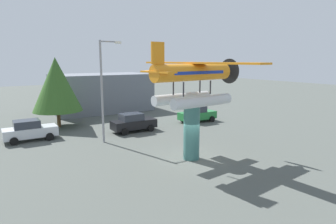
{
  "coord_description": "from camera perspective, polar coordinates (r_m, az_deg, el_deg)",
  "views": [
    {
      "loc": [
        -11.56,
        -15.34,
        6.71
      ],
      "look_at": [
        0.0,
        3.0,
        2.82
      ],
      "focal_mm": 31.05,
      "sensor_mm": 36.0,
      "label": 1
    }
  ],
  "objects": [
    {
      "name": "car_mid_black",
      "position": [
        27.72,
        -6.84,
        -2.05
      ],
      "size": [
        4.2,
        2.02,
        1.76
      ],
      "color": "black",
      "rests_on": "ground"
    },
    {
      "name": "tree_east",
      "position": [
        30.98,
        -21.04,
        5.06
      ],
      "size": [
        4.81,
        4.81,
        6.99
      ],
      "color": "brown",
      "rests_on": "ground"
    },
    {
      "name": "car_near_silver",
      "position": [
        27.14,
        -25.53,
        -3.25
      ],
      "size": [
        4.2,
        2.02,
        1.76
      ],
      "color": "silver",
      "rests_on": "ground"
    },
    {
      "name": "display_pedestal",
      "position": [
        19.81,
        4.64,
        -3.98
      ],
      "size": [
        1.1,
        1.1,
        3.76
      ],
      "primitive_type": "cylinder",
      "color": "#386B66",
      "rests_on": "ground"
    },
    {
      "name": "floatplane_monument",
      "position": [
        19.34,
        5.08,
        6.34
      ],
      "size": [
        7.02,
        10.46,
        4.0
      ],
      "rotation": [
        0.0,
        0.0,
        0.1
      ],
      "color": "silver",
      "rests_on": "display_pedestal"
    },
    {
      "name": "streetlight_primary",
      "position": [
        23.98,
        -12.47,
        5.29
      ],
      "size": [
        1.84,
        0.28,
        8.26
      ],
      "color": "gray",
      "rests_on": "ground"
    },
    {
      "name": "car_far_green",
      "position": [
        31.97,
        5.7,
        -0.39
      ],
      "size": [
        4.2,
        2.02,
        1.76
      ],
      "color": "#237A38",
      "rests_on": "ground"
    },
    {
      "name": "ground_plane",
      "position": [
        20.35,
        4.57,
        -9.12
      ],
      "size": [
        140.0,
        140.0,
        0.0
      ],
      "primitive_type": "plane",
      "color": "#4C514C"
    },
    {
      "name": "storefront_building",
      "position": [
        39.77,
        -12.96,
        3.76
      ],
      "size": [
        12.27,
        7.14,
        4.9
      ],
      "primitive_type": "cube",
      "color": "slate",
      "rests_on": "ground"
    }
  ]
}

